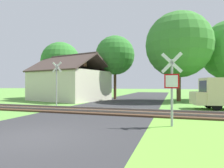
% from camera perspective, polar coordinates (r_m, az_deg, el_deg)
% --- Properties ---
extents(ground_plane, '(160.00, 160.00, 0.00)m').
position_cam_1_polar(ground_plane, '(7.28, -22.45, -14.09)').
color(ground_plane, '#5B933D').
extents(road_asphalt, '(7.02, 80.00, 0.01)m').
position_cam_1_polar(road_asphalt, '(8.87, -14.02, -11.55)').
color(road_asphalt, '#2D2D30').
rests_on(road_asphalt, ground).
extents(rail_track, '(60.00, 2.60, 0.22)m').
position_cam_1_polar(rail_track, '(12.91, -3.46, -7.74)').
color(rail_track, '#422D1E').
rests_on(rail_track, ground).
extents(stop_sign_near, '(0.88, 0.16, 3.11)m').
position_cam_1_polar(stop_sign_near, '(8.69, 16.72, -0.07)').
color(stop_sign_near, '#9E9EA5').
rests_on(stop_sign_near, ground).
extents(crossing_sign_far, '(0.88, 0.12, 3.65)m').
position_cam_1_polar(crossing_sign_far, '(16.96, -15.54, 0.96)').
color(crossing_sign_far, '#9E9EA5').
rests_on(crossing_sign_far, ground).
extents(house, '(9.33, 8.46, 5.22)m').
position_cam_1_polar(house, '(23.38, -12.01, -0.09)').
color(house, beige).
rests_on(house, ground).
extents(tree_right, '(7.01, 7.01, 9.52)m').
position_cam_1_polar(tree_right, '(22.81, 18.50, 10.55)').
color(tree_right, '#513823').
rests_on(tree_right, ground).
extents(tree_center, '(4.72, 4.72, 7.68)m').
position_cam_1_polar(tree_center, '(24.41, 0.86, 8.17)').
color(tree_center, '#513823').
rests_on(tree_center, ground).
extents(tree_left, '(5.23, 5.23, 7.47)m').
position_cam_1_polar(tree_left, '(27.84, -14.46, 6.16)').
color(tree_left, '#513823').
rests_on(tree_left, ground).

